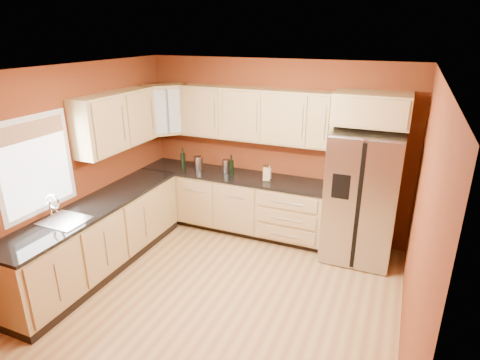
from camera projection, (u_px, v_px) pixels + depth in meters
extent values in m
plane|color=#A06C3E|center=(218.00, 298.00, 4.72)|extent=(4.00, 4.00, 0.00)
plane|color=white|center=(213.00, 71.00, 3.81)|extent=(4.00, 4.00, 0.00)
cube|color=maroon|center=(275.00, 149.00, 5.99)|extent=(4.00, 0.04, 2.60)
cube|color=maroon|center=(77.00, 311.00, 2.54)|extent=(4.00, 0.04, 2.60)
cube|color=maroon|center=(72.00, 173.00, 4.99)|extent=(0.04, 4.00, 2.60)
cube|color=maroon|center=(419.00, 231.00, 3.54)|extent=(0.04, 4.00, 2.60)
cube|color=#A0854D|center=(233.00, 203.00, 6.23)|extent=(2.90, 0.60, 0.88)
cube|color=#A0854D|center=(99.00, 238.00, 5.18)|extent=(0.60, 2.80, 0.88)
cube|color=black|center=(233.00, 176.00, 6.06)|extent=(2.90, 0.62, 0.04)
cube|color=black|center=(95.00, 206.00, 5.02)|extent=(0.62, 2.80, 0.04)
cube|color=#A0854D|center=(255.00, 115.00, 5.76)|extent=(2.30, 0.33, 0.75)
cube|color=#A0854D|center=(116.00, 121.00, 5.37)|extent=(0.33, 1.35, 0.75)
cube|color=#A0854D|center=(165.00, 110.00, 6.13)|extent=(0.67, 0.67, 0.75)
cube|color=#A0854D|center=(372.00, 109.00, 4.98)|extent=(0.92, 0.60, 0.40)
cube|color=#AAAAAF|center=(361.00, 197.00, 5.32)|extent=(0.90, 0.75, 1.78)
cube|color=white|center=(36.00, 166.00, 4.46)|extent=(0.03, 0.90, 1.00)
cylinder|color=#AAAAAF|center=(199.00, 163.00, 6.23)|extent=(0.14, 0.14, 0.21)
cylinder|color=#AAAAAF|center=(227.00, 166.00, 6.11)|extent=(0.15, 0.15, 0.20)
cube|color=tan|center=(267.00, 174.00, 5.78)|extent=(0.12, 0.12, 0.20)
cylinder|color=silver|center=(269.00, 172.00, 5.85)|extent=(0.09, 0.09, 0.20)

